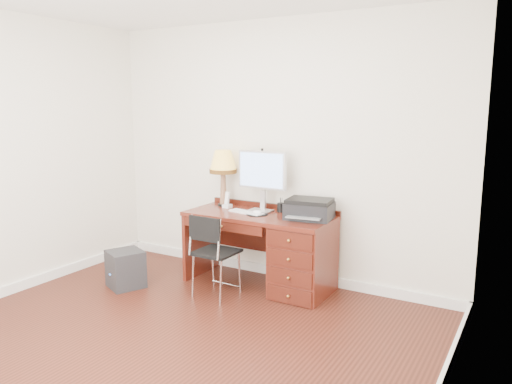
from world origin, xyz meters
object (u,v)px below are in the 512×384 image
Objects in this scene: monitor at (262,173)px; phone at (227,203)px; equipment_box at (126,269)px; desk at (288,251)px; printer at (309,209)px; leg_lamp at (223,165)px; chair at (212,247)px.

monitor reaches higher than phone.
phone is 0.45× the size of equipment_box.
monitor reaches higher than desk.
printer is 0.97m from phone.
desk is at bearing -3.66° from phone.
leg_lamp is (-0.86, 0.16, 0.78)m from desk.
monitor reaches higher than chair.
printer is 1.12m from leg_lamp.
monitor is at bearing 74.38° from chair.
phone is at bearing 173.63° from desk.
monitor is 0.50m from leg_lamp.
chair is 2.15× the size of equipment_box.
leg_lamp is (-1.06, 0.10, 0.35)m from printer.
printer reaches higher than phone.
leg_lamp reaches higher than chair.
leg_lamp is 0.41m from phone.
equipment_box is (-0.61, -0.89, -1.00)m from leg_lamp.
chair reaches higher than equipment_box.
chair reaches higher than desk.
monitor is at bearing 161.08° from desk.
phone is at bearing 73.62° from equipment_box.
leg_lamp reaches higher than printer.
printer is 1.26× the size of equipment_box.
monitor is (-0.36, 0.12, 0.73)m from desk.
leg_lamp is at bearing 166.83° from printer.
leg_lamp is 1.47m from equipment_box.
monitor reaches higher than printer.
monitor is 0.92m from chair.
phone is at bearing 170.60° from printer.
printer is 1.96m from equipment_box.
printer is (0.56, -0.07, -0.30)m from monitor.
printer is 0.59× the size of chair.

